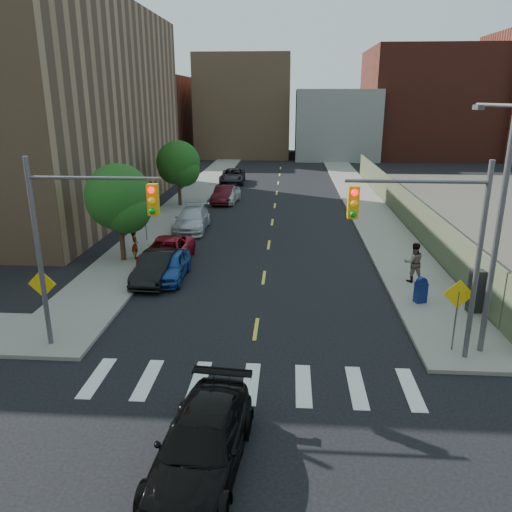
# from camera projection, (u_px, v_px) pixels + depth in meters

# --- Properties ---
(ground) EXTENTS (160.00, 160.00, 0.00)m
(ground) POSITION_uv_depth(u_px,v_px,m) (234.00, 471.00, 12.36)
(ground) COLOR black
(ground) RESTS_ON ground
(sidewalk_nw) EXTENTS (3.50, 73.00, 0.15)m
(sidewalk_nw) POSITION_uv_depth(u_px,v_px,m) (204.00, 185.00, 52.30)
(sidewalk_nw) COLOR gray
(sidewalk_nw) RESTS_ON ground
(sidewalk_ne) EXTENTS (3.50, 73.00, 0.15)m
(sidewalk_ne) POSITION_uv_depth(u_px,v_px,m) (353.00, 187.00, 51.30)
(sidewalk_ne) COLOR gray
(sidewalk_ne) RESTS_ON ground
(fence_north) EXTENTS (0.12, 44.00, 2.50)m
(fence_north) POSITION_uv_depth(u_px,v_px,m) (399.00, 202.00, 37.99)
(fence_north) COLOR #5A5D41
(fence_north) RESTS_ON ground
(building_nw) EXTENTS (22.00, 30.00, 16.00)m
(building_nw) POSITION_uv_depth(u_px,v_px,m) (0.00, 109.00, 39.87)
(building_nw) COLOR #8C6B4C
(building_nw) RESTS_ON ground
(bg_bldg_west) EXTENTS (14.00, 18.00, 12.00)m
(bg_bldg_west) POSITION_uv_depth(u_px,v_px,m) (143.00, 117.00, 78.51)
(bg_bldg_west) COLOR #592319
(bg_bldg_west) RESTS_ON ground
(bg_bldg_midwest) EXTENTS (14.00, 16.00, 15.00)m
(bg_bldg_midwest) POSITION_uv_depth(u_px,v_px,m) (245.00, 107.00, 78.94)
(bg_bldg_midwest) COLOR #8C6B4C
(bg_bldg_midwest) RESTS_ON ground
(bg_bldg_center) EXTENTS (12.00, 16.00, 10.00)m
(bg_bldg_center) POSITION_uv_depth(u_px,v_px,m) (335.00, 124.00, 76.89)
(bg_bldg_center) COLOR gray
(bg_bldg_center) RESTS_ON ground
(bg_bldg_east) EXTENTS (18.00, 18.00, 16.00)m
(bg_bldg_east) POSITION_uv_depth(u_px,v_px,m) (426.00, 103.00, 76.99)
(bg_bldg_east) COLOR #592319
(bg_bldg_east) RESTS_ON ground
(signal_nw) EXTENTS (4.59, 0.30, 7.00)m
(signal_nw) POSITION_uv_depth(u_px,v_px,m) (78.00, 230.00, 17.08)
(signal_nw) COLOR #59595E
(signal_nw) RESTS_ON ground
(signal_ne) EXTENTS (4.59, 0.30, 7.00)m
(signal_ne) POSITION_uv_depth(u_px,v_px,m) (434.00, 236.00, 16.31)
(signal_ne) COLOR #59595E
(signal_ne) RESTS_ON ground
(streetlight_ne) EXTENTS (0.25, 3.70, 9.00)m
(streetlight_ne) POSITION_uv_depth(u_px,v_px,m) (496.00, 210.00, 16.82)
(streetlight_ne) COLOR #59595E
(streetlight_ne) RESTS_ON ground
(warn_sign_nw) EXTENTS (1.06, 0.06, 2.83)m
(warn_sign_nw) POSITION_uv_depth(u_px,v_px,m) (43.00, 292.00, 18.44)
(warn_sign_nw) COLOR #59595E
(warn_sign_nw) RESTS_ON ground
(warn_sign_ne) EXTENTS (1.06, 0.06, 2.83)m
(warn_sign_ne) POSITION_uv_depth(u_px,v_px,m) (458.00, 302.00, 17.48)
(warn_sign_ne) COLOR #59595E
(warn_sign_ne) RESTS_ON ground
(warn_sign_midwest) EXTENTS (1.06, 0.06, 2.83)m
(warn_sign_midwest) POSITION_uv_depth(u_px,v_px,m) (145.00, 212.00, 31.28)
(warn_sign_midwest) COLOR #59595E
(warn_sign_midwest) RESTS_ON ground
(tree_west_near) EXTENTS (3.66, 3.64, 5.52)m
(tree_west_near) POSITION_uv_depth(u_px,v_px,m) (119.00, 201.00, 27.08)
(tree_west_near) COLOR #332114
(tree_west_near) RESTS_ON ground
(tree_west_far) EXTENTS (3.66, 3.64, 5.52)m
(tree_west_far) POSITION_uv_depth(u_px,v_px,m) (179.00, 165.00, 41.34)
(tree_west_far) COLOR #332114
(tree_west_far) RESTS_ON ground
(parked_car_blue) EXTENTS (1.72, 4.21, 1.43)m
(parked_car_blue) POSITION_uv_depth(u_px,v_px,m) (169.00, 266.00, 25.28)
(parked_car_blue) COLOR navy
(parked_car_blue) RESTS_ON ground
(parked_car_black) EXTENTS (1.81, 4.52, 1.46)m
(parked_car_black) POSITION_uv_depth(u_px,v_px,m) (157.00, 267.00, 25.02)
(parked_car_black) COLOR black
(parked_car_black) RESTS_ON ground
(parked_car_red) EXTENTS (2.46, 5.10, 1.40)m
(parked_car_red) POSITION_uv_depth(u_px,v_px,m) (167.00, 251.00, 27.66)
(parked_car_red) COLOR maroon
(parked_car_red) RESTS_ON ground
(parked_car_silver) EXTENTS (2.24, 5.29, 1.52)m
(parked_car_silver) POSITION_uv_depth(u_px,v_px,m) (192.00, 220.00, 34.63)
(parked_car_silver) COLOR #B6BABF
(parked_car_silver) RESTS_ON ground
(parked_car_white) EXTENTS (2.20, 4.55, 1.50)m
(parked_car_white) POSITION_uv_depth(u_px,v_px,m) (228.00, 194.00, 43.86)
(parked_car_white) COLOR silver
(parked_car_white) RESTS_ON ground
(parked_car_maroon) EXTENTS (1.90, 4.63, 1.49)m
(parked_car_maroon) POSITION_uv_depth(u_px,v_px,m) (224.00, 194.00, 43.70)
(parked_car_maroon) COLOR #3D0C14
(parked_car_maroon) RESTS_ON ground
(parked_car_grey) EXTENTS (2.74, 5.61, 1.54)m
(parked_car_grey) POSITION_uv_depth(u_px,v_px,m) (233.00, 176.00, 53.81)
(parked_car_grey) COLOR black
(parked_car_grey) RESTS_ON ground
(black_sedan) EXTENTS (2.48, 5.18, 1.46)m
(black_sedan) POSITION_uv_depth(u_px,v_px,m) (202.00, 443.00, 12.25)
(black_sedan) COLOR black
(black_sedan) RESTS_ON ground
(mailbox) EXTENTS (0.58, 0.51, 1.18)m
(mailbox) POSITION_uv_depth(u_px,v_px,m) (421.00, 290.00, 22.03)
(mailbox) COLOR navy
(mailbox) RESTS_ON sidewalk_ne
(payphone) EXTENTS (0.57, 0.47, 1.85)m
(payphone) POSITION_uv_depth(u_px,v_px,m) (476.00, 291.00, 20.96)
(payphone) COLOR black
(payphone) RESTS_ON sidewalk_ne
(pedestrian_west) EXTENTS (0.56, 0.68, 1.60)m
(pedestrian_west) POSITION_uv_depth(u_px,v_px,m) (135.00, 245.00, 27.96)
(pedestrian_west) COLOR gray
(pedestrian_west) RESTS_ON sidewalk_nw
(pedestrian_east) EXTENTS (0.98, 0.77, 1.98)m
(pedestrian_east) POSITION_uv_depth(u_px,v_px,m) (414.00, 262.00, 24.43)
(pedestrian_east) COLOR gray
(pedestrian_east) RESTS_ON sidewalk_ne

